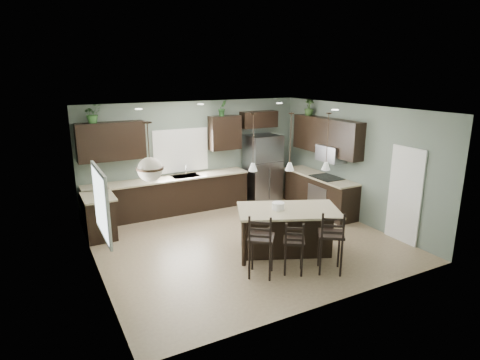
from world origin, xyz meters
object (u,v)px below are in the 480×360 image
serving_dish (278,206)px  plant_back_left (92,114)px  kitchen_island (288,231)px  bar_stool_left (261,245)px  bar_stool_center (294,247)px  refrigerator (263,168)px  bar_stool_right (331,241)px

serving_dish → plant_back_left: 4.68m
serving_dish → kitchen_island: bearing=-24.1°
bar_stool_left → bar_stool_center: size_ratio=1.18×
kitchen_island → bar_stool_center: 0.82m
kitchen_island → plant_back_left: 5.05m
serving_dish → plant_back_left: size_ratio=0.56×
refrigerator → kitchen_island: refrigerator is taller
kitchen_island → serving_dish: serving_dish is taller
kitchen_island → bar_stool_left: size_ratio=1.65×
refrigerator → serving_dish: bearing=-116.1°
bar_stool_left → plant_back_left: 4.93m
bar_stool_center → plant_back_left: plant_back_left is taller
refrigerator → serving_dish: refrigerator is taller
refrigerator → bar_stool_right: 4.38m
bar_stool_right → plant_back_left: size_ratio=2.78×
bar_stool_left → bar_stool_right: 1.26m
refrigerator → kitchen_island: (-1.35, -3.21, -0.46)m
refrigerator → plant_back_left: bearing=176.7°
bar_stool_left → bar_stool_right: bearing=16.7°
refrigerator → bar_stool_left: 4.42m
refrigerator → serving_dish: 3.49m
refrigerator → bar_stool_left: refrigerator is taller
kitchen_island → bar_stool_center: (-0.37, -0.73, 0.04)m
kitchen_island → bar_stool_left: bar_stool_left is taller
bar_stool_left → bar_stool_right: size_ratio=1.00×
kitchen_island → bar_stool_left: 1.10m
kitchen_island → plant_back_left: (-2.98, 3.46, 2.15)m
refrigerator → plant_back_left: (-4.34, 0.25, 1.69)m
kitchen_island → bar_stool_right: (0.23, -1.00, 0.13)m
refrigerator → bar_stool_left: (-2.30, -3.76, -0.33)m
bar_stool_center → kitchen_island: bearing=98.2°
bar_stool_right → bar_stool_left: bearing=-166.5°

